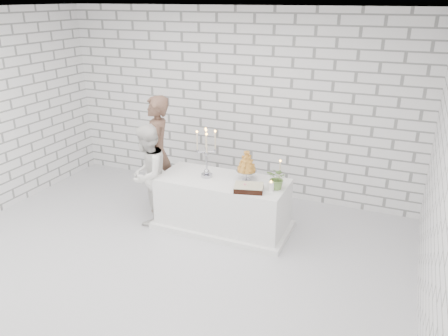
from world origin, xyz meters
TOP-DOWN VIEW (x-y plane):
  - ground at (0.00, 0.00)m, footprint 6.00×5.00m
  - ceiling at (0.00, 0.00)m, footprint 6.00×5.00m
  - wall_back at (0.00, 2.50)m, footprint 6.00×0.01m
  - wall_right at (3.00, 0.00)m, footprint 0.01×5.00m
  - cake_table at (0.38, 1.13)m, footprint 1.80×0.80m
  - groom at (-0.78, 1.33)m, footprint 0.68×0.78m
  - bride at (-0.69, 0.90)m, footprint 0.64×0.78m
  - candelabra at (0.13, 1.13)m, footprint 0.35×0.35m
  - croquembouche at (0.68, 1.24)m, footprint 0.30×0.30m
  - chocolate_cake at (0.84, 0.91)m, footprint 0.43×0.35m
  - pillar_candle at (1.11, 1.03)m, footprint 0.09×0.09m
  - extra_taper at (1.14, 1.30)m, footprint 0.07×0.07m
  - flowers at (1.17, 1.11)m, footprint 0.31×0.28m

SIDE VIEW (x-z plane):
  - ground at x=0.00m, z-range -0.01..0.01m
  - cake_table at x=0.38m, z-range 0.00..0.75m
  - bride at x=-0.69m, z-range 0.00..1.47m
  - chocolate_cake at x=0.84m, z-range 0.75..0.83m
  - pillar_candle at x=1.11m, z-range 0.75..0.87m
  - groom at x=-0.78m, z-range 0.00..1.79m
  - flowers at x=1.17m, z-range 0.75..1.06m
  - extra_taper at x=1.14m, z-range 0.75..1.07m
  - croquembouche at x=0.68m, z-range 0.75..1.19m
  - candelabra at x=0.13m, z-range 0.75..1.45m
  - wall_back at x=0.00m, z-range 0.00..3.00m
  - wall_right at x=3.00m, z-range 0.00..3.00m
  - ceiling at x=0.00m, z-range 3.00..3.00m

